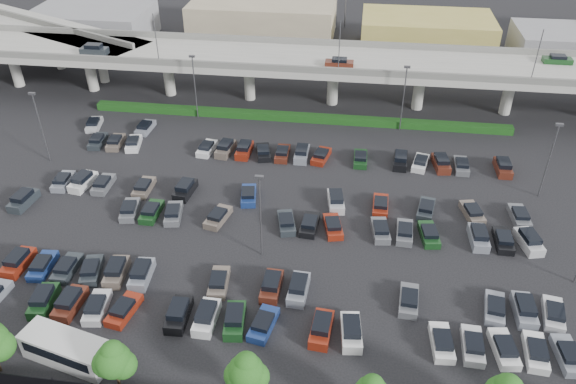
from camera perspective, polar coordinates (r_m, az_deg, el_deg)
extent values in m
plane|color=black|center=(68.70, -1.53, -2.06)|extent=(280.00, 280.00, 0.00)
cube|color=#9A9A92|center=(93.34, 1.54, 13.19)|extent=(150.00, 13.00, 1.10)
cube|color=#5F5F5B|center=(87.17, 1.08, 12.39)|extent=(150.00, 0.50, 1.00)
cube|color=#5F5F5B|center=(98.83, 1.96, 15.03)|extent=(150.00, 0.50, 1.00)
cylinder|color=#9A9A92|center=(111.94, -25.99, 11.27)|extent=(1.80, 1.80, 6.70)
cube|color=#5F5F5B|center=(110.93, -26.40, 12.75)|extent=(2.60, 9.75, 0.50)
cylinder|color=#9A9A92|center=(105.07, -19.41, 11.44)|extent=(1.80, 1.80, 6.70)
cube|color=#5F5F5B|center=(104.00, -19.75, 13.03)|extent=(2.60, 9.75, 0.50)
cylinder|color=#9A9A92|center=(99.70, -12.02, 11.45)|extent=(1.80, 1.80, 6.70)
cube|color=#5F5F5B|center=(98.58, -12.24, 13.13)|extent=(2.60, 9.75, 0.50)
cylinder|color=#9A9A92|center=(96.10, -3.94, 11.24)|extent=(1.80, 1.80, 6.70)
cube|color=#5F5F5B|center=(94.93, -4.02, 13.00)|extent=(2.60, 9.75, 0.50)
cylinder|color=#9A9A92|center=(94.45, 4.57, 10.80)|extent=(1.80, 1.80, 6.70)
cube|color=#5F5F5B|center=(93.25, 4.66, 12.57)|extent=(2.60, 9.75, 0.50)
cylinder|color=#9A9A92|center=(94.86, 13.16, 10.11)|extent=(1.80, 1.80, 6.70)
cube|color=#5F5F5B|center=(93.67, 13.42, 11.86)|extent=(2.60, 9.75, 0.50)
cylinder|color=#9A9A92|center=(97.30, 21.46, 9.23)|extent=(1.80, 1.80, 6.70)
cube|color=#5F5F5B|center=(96.14, 21.85, 10.92)|extent=(2.60, 9.75, 0.50)
cube|color=#272D32|center=(99.57, -19.08, 13.39)|extent=(4.40, 1.82, 1.05)
cube|color=black|center=(99.31, -19.17, 13.83)|extent=(2.60, 1.60, 0.65)
cube|color=#552216|center=(89.80, 5.23, 12.86)|extent=(4.40, 1.82, 0.82)
cube|color=black|center=(89.58, 5.25, 13.23)|extent=(2.30, 1.60, 0.50)
cube|color=#163D19|center=(100.21, 25.68, 11.96)|extent=(4.40, 1.82, 0.82)
cube|color=black|center=(100.01, 25.77, 12.29)|extent=(2.30, 1.60, 0.50)
cylinder|color=#48484D|center=(91.11, -13.25, 14.84)|extent=(0.14, 0.14, 8.00)
cylinder|color=#48484D|center=(85.65, 5.23, 14.35)|extent=(0.14, 0.14, 8.00)
cylinder|color=#48484D|center=(89.10, 23.95, 12.41)|extent=(0.14, 0.14, 8.00)
cube|color=#9A9A92|center=(120.03, -24.27, 15.11)|extent=(50.93, 30.13, 1.10)
cube|color=#5F5F5B|center=(119.74, -24.39, 15.58)|extent=(47.34, 22.43, 1.00)
cylinder|color=#9A9A92|center=(126.83, -25.75, 13.76)|extent=(1.60, 1.60, 6.70)
cylinder|color=#9A9A92|center=(117.21, -22.35, 13.09)|extent=(1.60, 1.60, 6.70)
cylinder|color=#9A9A92|center=(108.07, -18.39, 12.24)|extent=(1.60, 1.60, 6.70)
cube|color=#133910|center=(89.65, 0.97, 7.60)|extent=(66.00, 1.60, 1.10)
sphere|color=#215316|center=(54.84, -27.25, -13.75)|extent=(2.67, 2.67, 2.67)
cylinder|color=#332316|center=(51.77, -16.88, -17.75)|extent=(0.26, 0.26, 1.96)
sphere|color=#215316|center=(49.97, -17.35, -16.03)|extent=(3.04, 3.04, 3.04)
sphere|color=#215316|center=(50.18, -16.42, -16.50)|extent=(2.39, 2.39, 2.39)
sphere|color=#215316|center=(50.38, -17.96, -16.22)|extent=(2.39, 2.39, 2.39)
sphere|color=#215316|center=(49.38, -17.42, -15.29)|extent=(2.06, 2.06, 2.06)
sphere|color=#215316|center=(47.23, -4.31, -17.80)|extent=(3.07, 3.07, 3.07)
sphere|color=#215316|center=(47.62, -3.37, -18.23)|extent=(2.41, 2.41, 2.41)
sphere|color=#215316|center=(47.54, -5.06, -18.03)|extent=(2.41, 2.41, 2.41)
sphere|color=#215316|center=(46.61, -4.27, -17.03)|extent=(2.08, 2.08, 2.08)
cube|color=silver|center=(54.98, -21.54, -14.74)|extent=(8.53, 4.59, 2.37)
cube|color=black|center=(54.58, -21.66, -14.34)|extent=(7.45, 4.38, 1.07)
cube|color=silver|center=(54.05, -21.84, -13.80)|extent=(8.67, 4.72, 0.28)
cube|color=#163D19|center=(61.35, -23.55, -10.14)|extent=(2.33, 4.59, 1.05)
cube|color=black|center=(60.82, -23.72, -9.58)|extent=(1.90, 2.77, 0.65)
cube|color=#552216|center=(60.08, -21.24, -10.55)|extent=(2.02, 4.48, 1.05)
cube|color=black|center=(59.54, -21.40, -9.99)|extent=(1.72, 2.67, 0.65)
cube|color=silver|center=(59.00, -18.81, -11.05)|extent=(2.35, 4.59, 0.82)
cube|color=black|center=(58.45, -19.01, -10.74)|extent=(1.87, 2.48, 0.50)
cube|color=maroon|center=(57.95, -16.31, -11.46)|extent=(2.55, 4.65, 0.82)
cube|color=black|center=(57.39, -16.48, -11.15)|extent=(1.97, 2.54, 0.50)
cube|color=black|center=(56.11, -11.04, -12.17)|extent=(1.92, 4.44, 1.05)
cube|color=black|center=(55.53, -11.13, -11.58)|extent=(1.66, 2.64, 0.65)
cube|color=white|center=(55.42, -8.26, -12.54)|extent=(1.92, 4.44, 1.05)
cube|color=black|center=(54.83, -8.33, -11.95)|extent=(1.66, 2.63, 0.65)
cube|color=#163D19|center=(54.85, -5.42, -12.89)|extent=(2.30, 4.58, 1.05)
cube|color=black|center=(54.26, -5.47, -12.30)|extent=(1.88, 2.76, 0.65)
cube|color=navy|center=(54.50, -2.51, -13.30)|extent=(2.61, 4.66, 0.82)
cube|color=black|center=(53.91, -2.56, -13.00)|extent=(2.00, 2.56, 0.50)
cube|color=maroon|center=(53.96, 3.42, -13.78)|extent=(2.17, 4.53, 1.05)
cube|color=black|center=(53.36, 3.45, -13.19)|extent=(1.81, 2.72, 0.65)
cube|color=white|center=(53.95, 6.42, -14.01)|extent=(2.28, 4.57, 1.05)
cube|color=black|center=(53.34, 6.48, -13.42)|extent=(1.87, 2.76, 0.65)
cube|color=white|center=(54.81, 15.33, -14.55)|extent=(2.11, 4.51, 0.82)
cube|color=black|center=(54.22, 15.45, -14.27)|extent=(1.75, 2.40, 0.50)
cube|color=silver|center=(55.34, 18.23, -14.63)|extent=(1.98, 4.47, 0.82)
cube|color=black|center=(54.76, 18.38, -14.35)|extent=(1.69, 2.36, 0.50)
cube|color=white|center=(56.00, 21.07, -14.67)|extent=(2.38, 4.60, 0.82)
cube|color=black|center=(55.43, 21.24, -14.39)|extent=(1.89, 2.49, 0.50)
cube|color=white|center=(56.79, 23.84, -14.68)|extent=(2.14, 4.52, 0.82)
cube|color=black|center=(56.22, 24.03, -14.40)|extent=(1.77, 2.41, 0.50)
cube|color=gray|center=(57.70, 26.53, -14.65)|extent=(2.19, 4.54, 0.82)
cube|color=black|center=(57.14, 26.74, -14.37)|extent=(1.79, 2.43, 0.50)
cube|color=maroon|center=(67.10, -25.70, -6.52)|extent=(2.02, 4.48, 1.05)
cube|color=black|center=(66.62, -25.87, -5.98)|extent=(1.72, 2.67, 0.65)
cube|color=navy|center=(65.79, -23.64, -6.91)|extent=(2.15, 4.53, 0.82)
cube|color=black|center=(65.28, -23.84, -6.60)|extent=(1.77, 2.42, 0.50)
cube|color=#272D32|center=(64.50, -21.51, -7.23)|extent=(1.84, 4.41, 0.82)
cube|color=black|center=(63.98, -21.70, -6.92)|extent=(1.61, 2.31, 0.50)
cube|color=#272D32|center=(63.30, -19.29, -7.56)|extent=(2.75, 4.69, 0.82)
cube|color=black|center=(62.78, -19.47, -7.24)|extent=(2.07, 2.60, 0.50)
cube|color=#64594F|center=(62.13, -17.01, -7.80)|extent=(2.25, 4.56, 1.05)
cube|color=black|center=(61.60, -17.14, -7.23)|extent=(1.85, 2.75, 0.65)
cube|color=gray|center=(61.13, -14.63, -8.13)|extent=(2.12, 4.52, 1.05)
cube|color=black|center=(60.60, -14.74, -7.55)|extent=(1.78, 2.70, 0.65)
cube|color=#64594F|center=(58.89, -7.02, -9.14)|extent=(2.21, 4.54, 0.82)
cube|color=black|center=(58.32, -7.11, -8.82)|extent=(1.80, 2.43, 0.50)
cube|color=#552216|center=(57.87, -1.66, -9.62)|extent=(1.95, 4.45, 1.05)
cube|color=black|center=(57.31, -1.68, -9.03)|extent=(1.68, 2.65, 0.65)
cube|color=gray|center=(57.59, 1.08, -9.87)|extent=(2.06, 4.49, 1.05)
cube|color=black|center=(57.02, 1.09, -9.28)|extent=(1.74, 2.68, 0.65)
cube|color=#585A60|center=(57.86, 12.16, -10.75)|extent=(2.18, 4.54, 0.82)
cube|color=black|center=(57.29, 12.24, -10.44)|extent=(1.79, 2.43, 0.50)
cube|color=gray|center=(59.36, 20.23, -11.08)|extent=(2.48, 4.63, 0.82)
cube|color=black|center=(58.80, 20.38, -10.78)|extent=(1.94, 2.52, 0.50)
cube|color=gray|center=(60.03, 22.84, -11.06)|extent=(1.84, 4.41, 1.05)
cube|color=black|center=(59.49, 23.02, -10.50)|extent=(1.61, 2.61, 0.65)
cube|color=silver|center=(60.96, 25.34, -11.18)|extent=(2.52, 4.64, 0.82)
cube|color=black|center=(60.42, 25.53, -10.88)|extent=(1.96, 2.53, 0.50)
cube|color=#272D32|center=(77.09, -25.26, -0.82)|extent=(2.23, 4.55, 1.05)
cube|color=black|center=(76.67, -25.40, -0.31)|extent=(1.84, 2.74, 0.65)
cube|color=#585A60|center=(70.96, -15.76, -1.80)|extent=(2.57, 4.65, 0.82)
cube|color=black|center=(70.46, -15.90, -1.47)|extent=(1.98, 2.55, 0.50)
cube|color=#163D19|center=(69.98, -13.68, -1.99)|extent=(1.87, 4.42, 0.82)
cube|color=black|center=(69.47, -13.80, -1.66)|extent=(1.63, 2.32, 0.50)
cube|color=#585A60|center=(69.10, -11.54, -2.18)|extent=(2.55, 4.65, 0.82)
cube|color=black|center=(68.58, -11.65, -1.86)|extent=(1.98, 2.54, 0.50)
cube|color=#64594F|center=(67.63, -7.11, -2.58)|extent=(2.77, 4.70, 0.82)
cube|color=black|center=(67.11, -7.19, -2.25)|extent=(2.08, 2.60, 0.50)
cube|color=#272D32|center=(66.23, -0.16, -3.17)|extent=(2.83, 4.71, 0.82)
cube|color=black|center=(65.70, -0.19, -2.83)|extent=(2.11, 2.62, 0.50)
cube|color=black|center=(65.99, 2.21, -3.36)|extent=(2.12, 4.52, 0.82)
cube|color=black|center=(65.45, 2.20, -3.03)|extent=(1.76, 2.41, 0.50)
cube|color=maroon|center=(65.86, 4.59, -3.55)|extent=(2.74, 4.69, 0.82)
cube|color=black|center=(65.32, 4.61, -3.21)|extent=(2.07, 2.59, 0.50)
cube|color=#585A60|center=(65.94, 9.37, -3.90)|extent=(2.38, 4.60, 0.82)
cube|color=black|center=(65.40, 9.42, -3.57)|extent=(1.89, 2.49, 0.50)
cube|color=#585A60|center=(66.16, 11.75, -4.07)|extent=(2.06, 4.49, 0.82)
cube|color=black|center=(65.62, 11.82, -3.74)|extent=(1.73, 2.38, 0.50)
cube|color=#163D19|center=(66.48, 14.11, -4.22)|extent=(2.42, 4.61, 0.82)
cube|color=black|center=(65.95, 14.20, -3.90)|extent=(1.91, 2.50, 0.50)
cube|color=gray|center=(67.40, 18.76, -4.43)|extent=(2.00, 4.47, 1.05)
cube|color=black|center=(66.92, 18.89, -3.88)|extent=(1.70, 2.66, 0.65)
cube|color=black|center=(68.13, 21.01, -4.64)|extent=(1.83, 4.41, 0.82)
cube|color=black|center=(67.60, 21.14, -4.33)|extent=(1.61, 2.30, 0.50)
cube|color=silver|center=(68.82, 23.24, -4.69)|extent=(2.81, 4.71, 1.05)
cube|color=black|center=(68.35, 23.40, -4.15)|extent=(2.17, 2.91, 0.65)
cube|color=gray|center=(79.29, -21.85, 0.99)|extent=(2.17, 4.53, 0.82)
cube|color=black|center=(78.82, -22.00, 1.30)|extent=(1.78, 2.42, 0.50)
cube|color=white|center=(77.96, -20.09, 0.93)|extent=(2.51, 4.64, 1.05)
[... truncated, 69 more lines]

